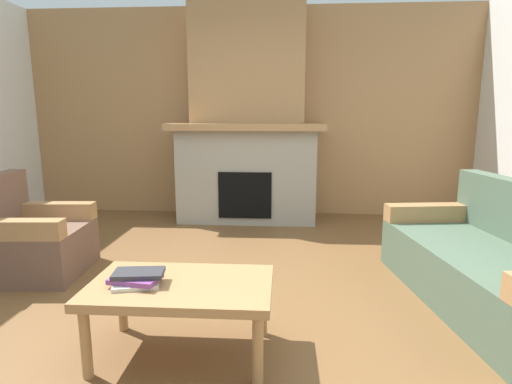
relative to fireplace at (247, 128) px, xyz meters
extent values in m
plane|color=brown|center=(0.00, -2.62, -1.16)|extent=(9.00, 9.00, 0.00)
cube|color=#A87A4C|center=(0.00, 0.38, 0.19)|extent=(6.00, 0.12, 2.70)
cube|color=gray|center=(0.00, -0.03, -0.59)|extent=(1.70, 0.70, 1.15)
cube|color=black|center=(0.00, -0.36, -0.78)|extent=(0.64, 0.08, 0.56)
cube|color=#A87A4C|center=(0.00, -0.08, 0.03)|extent=(1.90, 0.82, 0.08)
cube|color=#A87A4C|center=(0.00, 0.07, 0.80)|extent=(1.40, 0.50, 1.47)
cube|color=#4C604C|center=(1.90, -2.36, -0.96)|extent=(1.07, 1.89, 0.40)
cube|color=#A87A4C|center=(1.80, -1.55, -0.69)|extent=(0.85, 0.27, 0.15)
cube|color=brown|center=(-1.61, -2.02, -0.96)|extent=(0.81, 0.81, 0.40)
cube|color=#A87A4C|center=(-1.59, -2.33, -0.69)|extent=(0.77, 0.19, 0.15)
cube|color=#A87A4C|center=(-1.64, -1.71, -0.69)|extent=(0.77, 0.19, 0.15)
cube|color=#A87A4C|center=(-0.10, -3.13, -0.76)|extent=(1.00, 0.60, 0.05)
cylinder|color=#A87A4C|center=(-0.54, -3.37, -0.97)|extent=(0.06, 0.06, 0.38)
cylinder|color=#A87A4C|center=(0.34, -3.37, -0.97)|extent=(0.06, 0.06, 0.38)
cylinder|color=#A87A4C|center=(-0.54, -2.89, -0.97)|extent=(0.06, 0.06, 0.38)
cylinder|color=#A87A4C|center=(0.34, -2.89, -0.97)|extent=(0.06, 0.06, 0.38)
cube|color=beige|center=(-0.33, -3.17, -0.72)|extent=(0.28, 0.24, 0.02)
cube|color=#7A3D84|center=(-0.33, -3.17, -0.70)|extent=(0.28, 0.21, 0.03)
cube|color=#2D2D33|center=(-0.32, -3.16, -0.67)|extent=(0.28, 0.19, 0.03)
camera|label=1|loc=(0.46, -5.22, 0.18)|focal=28.90mm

